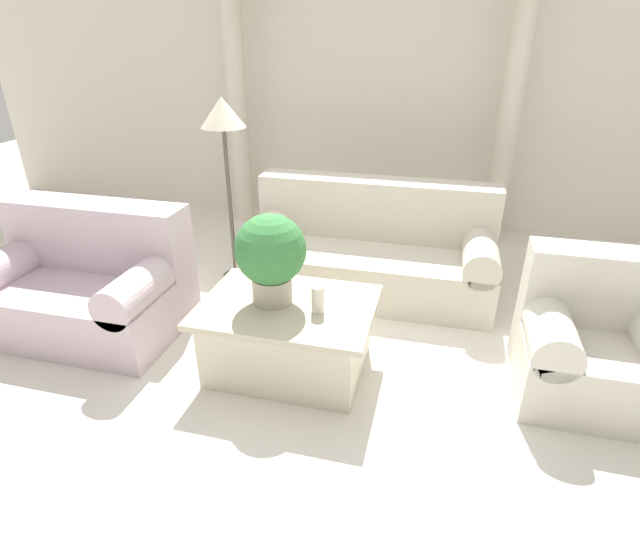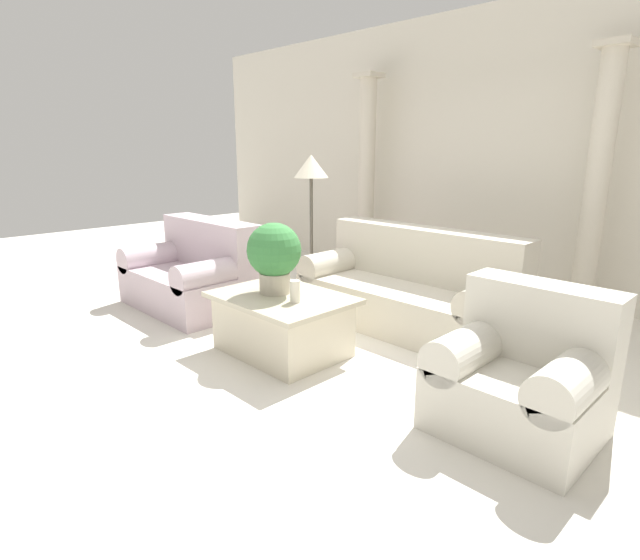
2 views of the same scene
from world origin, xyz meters
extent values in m
plane|color=silver|center=(0.00, 0.00, 0.00)|extent=(16.00, 16.00, 0.00)
cube|color=silver|center=(0.00, 2.78, 1.60)|extent=(10.00, 0.06, 3.20)
cube|color=beige|center=(0.20, 0.93, 0.20)|extent=(2.06, 0.91, 0.41)
cube|color=beige|center=(0.20, 1.23, 0.66)|extent=(2.06, 0.32, 0.51)
cylinder|color=beige|center=(-0.69, 0.93, 0.48)|extent=(0.28, 0.91, 0.28)
cylinder|color=beige|center=(1.09, 0.93, 0.48)|extent=(0.28, 0.91, 0.28)
cube|color=beige|center=(-1.77, -0.22, 0.20)|extent=(1.44, 0.91, 0.41)
cube|color=beige|center=(-1.77, 0.07, 0.66)|extent=(1.44, 0.32, 0.51)
cylinder|color=beige|center=(-2.35, -0.22, 0.48)|extent=(0.28, 0.91, 0.28)
cylinder|color=beige|center=(-1.19, -0.22, 0.48)|extent=(0.28, 0.91, 0.28)
cube|color=beige|center=(-0.13, -0.31, 0.23)|extent=(0.98, 0.72, 0.45)
cube|color=#BCB398|center=(-0.13, -0.31, 0.47)|extent=(1.11, 0.82, 0.04)
cylinder|color=#B2A893|center=(-0.24, -0.29, 0.58)|extent=(0.25, 0.25, 0.17)
sphere|color=#387A3D|center=(-0.24, -0.29, 0.85)|extent=(0.45, 0.45, 0.45)
cylinder|color=silver|center=(0.08, -0.35, 0.58)|extent=(0.08, 0.08, 0.17)
cylinder|color=#4C473D|center=(-1.03, 0.88, 0.01)|extent=(0.23, 0.23, 0.03)
cylinder|color=#4C473D|center=(-1.03, 0.88, 0.69)|extent=(0.04, 0.04, 1.32)
cone|color=beige|center=(-1.03, 0.88, 1.47)|extent=(0.36, 0.36, 0.24)
cylinder|color=beige|center=(-1.55, 2.40, 1.26)|extent=(0.22, 0.22, 2.52)
cube|color=beige|center=(-1.55, 2.40, 2.55)|extent=(0.30, 0.30, 0.06)
cylinder|color=beige|center=(1.29, 2.40, 1.26)|extent=(0.22, 0.22, 2.52)
cube|color=beige|center=(1.29, 2.40, 2.55)|extent=(0.30, 0.30, 0.06)
cube|color=beige|center=(1.77, -0.11, 0.20)|extent=(0.89, 0.78, 0.40)
cube|color=beige|center=(1.77, 0.14, 0.64)|extent=(0.89, 0.27, 0.48)
cylinder|color=beige|center=(1.46, -0.11, 0.45)|extent=(0.28, 0.78, 0.28)
cylinder|color=beige|center=(2.07, -0.11, 0.45)|extent=(0.28, 0.78, 0.28)
camera|label=1|loc=(0.76, -2.94, 2.07)|focal=28.00mm
camera|label=2|loc=(2.86, -2.82, 1.66)|focal=28.00mm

